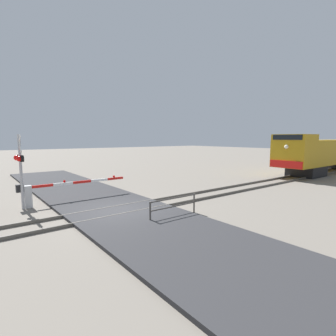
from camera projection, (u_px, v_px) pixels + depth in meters
name	position (u px, v px, depth m)	size (l,w,h in m)	color
ground_plane	(119.00, 212.00, 13.08)	(160.00, 160.00, 0.00)	slate
rail_track_left	(113.00, 208.00, 13.64)	(0.08, 80.00, 0.15)	#59544C
rail_track_right	(126.00, 214.00, 12.51)	(0.08, 80.00, 0.15)	#59544C
road_surface	(119.00, 211.00, 13.07)	(36.00, 5.08, 0.14)	#2D2D30
locomotive	(327.00, 153.00, 27.89)	(3.06, 17.71, 4.01)	black
crossing_signal	(20.00, 163.00, 13.32)	(1.18, 0.33, 3.89)	#ADADB2
crossing_gate	(44.00, 191.00, 14.32)	(0.36, 6.16, 1.29)	silver
guard_railing	(174.00, 204.00, 12.13)	(0.08, 2.70, 0.95)	#4C4742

